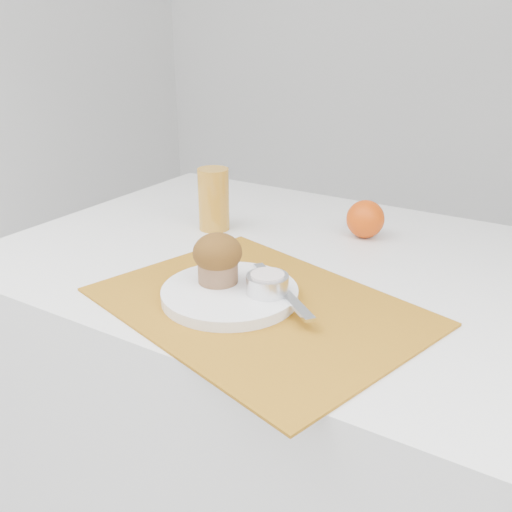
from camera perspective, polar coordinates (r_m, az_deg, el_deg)
The scene contains 11 objects.
table at distance 1.27m, azimuth 4.92°, elevation -16.11°, with size 1.20×0.80×0.75m, color white.
placemat at distance 0.90m, azimuth 0.20°, elevation -5.02°, with size 0.50×0.36×0.00m, color #A76B17.
plate at distance 0.92m, azimuth -2.64°, elevation -3.77°, with size 0.22×0.22×0.02m, color white.
ramekin at distance 0.89m, azimuth 1.14°, elevation -2.81°, with size 0.07×0.07×0.03m, color silver.
cream at distance 0.89m, azimuth 1.15°, elevation -1.96°, with size 0.05×0.05×0.01m, color silver.
raspberry_near at distance 0.92m, azimuth 0.13°, elevation -2.22°, with size 0.02×0.02×0.02m, color #4F0209.
raspberry_far at distance 0.92m, azimuth 0.78°, elevation -2.42°, with size 0.02×0.02×0.02m, color #60020D.
butter_knife at distance 0.90m, azimuth 2.59°, elevation -3.39°, with size 0.21×0.02×0.01m, color silver.
orange at distance 1.20m, azimuth 10.88°, elevation 3.65°, with size 0.08×0.08×0.08m, color #E04A07.
juice_glass at distance 1.22m, azimuth -4.25°, elevation 5.68°, with size 0.07×0.07×0.13m, color orange.
muffin at distance 0.92m, azimuth -3.86°, elevation -0.17°, with size 0.08×0.08×0.08m.
Camera 1 is at (0.43, -0.85, 1.17)m, focal length 40.00 mm.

